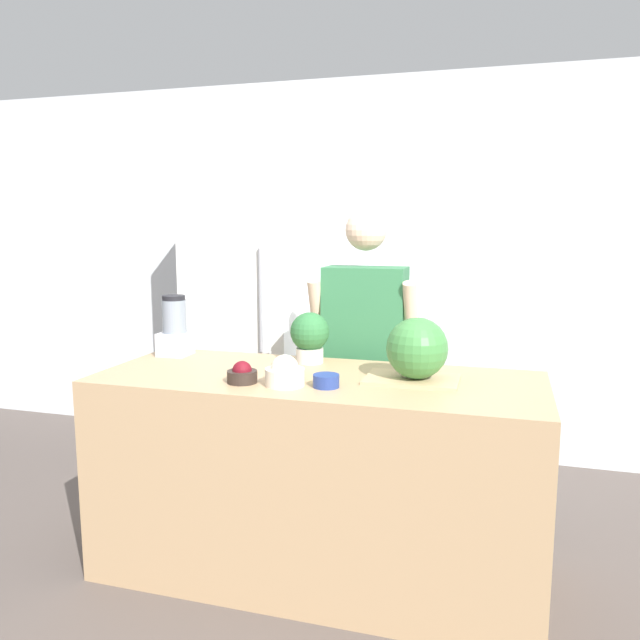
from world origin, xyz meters
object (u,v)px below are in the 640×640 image
(watermelon, at_px, (417,348))
(blender, at_px, (175,329))
(bowl_cherries, at_px, (242,374))
(potted_plant, at_px, (310,335))
(refrigerator, at_px, (249,321))
(person, at_px, (365,363))
(bowl_small_blue, at_px, (326,381))
(bowl_cream, at_px, (285,373))

(watermelon, xyz_separation_m, blender, (-1.28, 0.20, -0.01))
(bowl_cherries, distance_m, potted_plant, 0.50)
(refrigerator, height_order, watermelon, refrigerator)
(refrigerator, height_order, bowl_cherries, refrigerator)
(person, relative_size, blender, 5.40)
(bowl_cherries, xyz_separation_m, bowl_small_blue, (0.37, 0.03, -0.01))
(person, relative_size, bowl_small_blue, 15.20)
(watermelon, distance_m, bowl_cream, 0.58)
(bowl_small_blue, bearing_deg, refrigerator, 123.18)
(refrigerator, xyz_separation_m, bowl_cherries, (0.63, -1.56, 0.03))
(watermelon, relative_size, potted_plant, 1.06)
(refrigerator, distance_m, watermelon, 1.90)
(refrigerator, xyz_separation_m, bowl_small_blue, (1.00, -1.53, 0.02))
(person, distance_m, watermelon, 0.73)
(watermelon, relative_size, bowl_small_blue, 2.39)
(refrigerator, relative_size, bowl_cream, 11.23)
(bowl_small_blue, xyz_separation_m, potted_plant, (-0.21, 0.43, 0.11))
(refrigerator, height_order, bowl_cream, refrigerator)
(person, xyz_separation_m, watermelon, (0.36, -0.60, 0.22))
(potted_plant, bearing_deg, watermelon, -22.27)
(watermelon, bearing_deg, bowl_cherries, -162.06)
(blender, distance_m, potted_plant, 0.72)
(blender, bearing_deg, bowl_cream, -29.10)
(bowl_cherries, relative_size, potted_plant, 0.52)
(refrigerator, xyz_separation_m, watermelon, (1.35, -1.33, 0.14))
(bowl_cherries, xyz_separation_m, bowl_cream, (0.19, 0.01, 0.02))
(refrigerator, xyz_separation_m, potted_plant, (0.79, -1.10, 0.13))
(refrigerator, distance_m, bowl_cream, 1.76)
(watermelon, height_order, bowl_cherries, watermelon)
(bowl_cherries, bearing_deg, watermelon, 17.94)
(blender, height_order, potted_plant, blender)
(potted_plant, bearing_deg, blender, -177.46)
(bowl_cream, relative_size, potted_plant, 0.67)
(person, height_order, watermelon, person)
(watermelon, bearing_deg, bowl_small_blue, -150.08)
(bowl_cream, bearing_deg, watermelon, 23.26)
(bowl_cherries, relative_size, blender, 0.42)
(refrigerator, bearing_deg, bowl_cherries, -67.90)
(watermelon, bearing_deg, refrigerator, 135.44)
(person, relative_size, bowl_cherries, 12.98)
(person, xyz_separation_m, blender, (-0.92, -0.41, 0.21))
(refrigerator, distance_m, person, 1.23)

